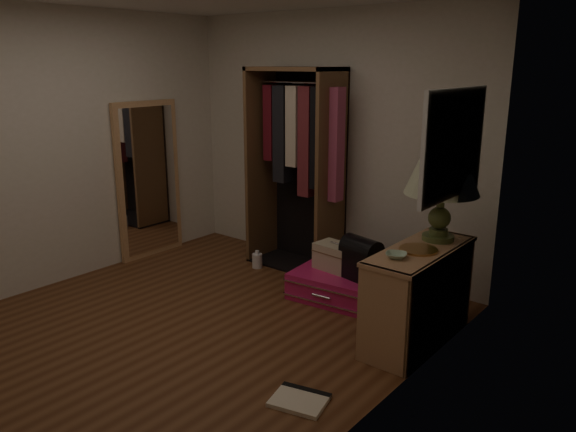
% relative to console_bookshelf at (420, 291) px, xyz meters
% --- Properties ---
extents(ground, '(4.00, 4.00, 0.00)m').
position_rel_console_bookshelf_xyz_m(ground, '(-1.54, -1.04, -0.40)').
color(ground, '#542E18').
rests_on(ground, ground).
extents(room_walls, '(3.52, 4.02, 2.60)m').
position_rel_console_bookshelf_xyz_m(room_walls, '(-1.46, -0.99, 1.10)').
color(room_walls, beige).
rests_on(room_walls, ground).
extents(console_bookshelf, '(0.42, 1.12, 0.75)m').
position_rel_console_bookshelf_xyz_m(console_bookshelf, '(0.00, 0.00, 0.00)').
color(console_bookshelf, '#AB7952').
rests_on(console_bookshelf, ground).
extents(open_wardrobe, '(1.04, 0.50, 2.05)m').
position_rel_console_bookshelf_xyz_m(open_wardrobe, '(-1.73, 0.73, 0.82)').
color(open_wardrobe, brown).
rests_on(open_wardrobe, ground).
extents(floor_mirror, '(0.06, 0.80, 1.70)m').
position_rel_console_bookshelf_xyz_m(floor_mirror, '(-3.24, -0.04, 0.45)').
color(floor_mirror, tan).
rests_on(floor_mirror, ground).
extents(pink_suitcase, '(0.86, 0.66, 0.25)m').
position_rel_console_bookshelf_xyz_m(pink_suitcase, '(-0.93, 0.24, -0.27)').
color(pink_suitcase, '#CC185C').
rests_on(pink_suitcase, ground).
extents(train_case, '(0.38, 0.28, 0.26)m').
position_rel_console_bookshelf_xyz_m(train_case, '(-1.01, 0.32, -0.03)').
color(train_case, tan).
rests_on(train_case, pink_suitcase).
extents(black_bag, '(0.39, 0.29, 0.38)m').
position_rel_console_bookshelf_xyz_m(black_bag, '(-0.70, 0.27, 0.04)').
color(black_bag, black).
rests_on(black_bag, pink_suitcase).
extents(table_lamp, '(0.67, 0.67, 0.72)m').
position_rel_console_bookshelf_xyz_m(table_lamp, '(0.00, 0.25, 0.88)').
color(table_lamp, '#455429').
rests_on(table_lamp, console_bookshelf).
extents(brass_tray, '(0.35, 0.35, 0.02)m').
position_rel_console_bookshelf_xyz_m(brass_tray, '(0.00, -0.08, 0.36)').
color(brass_tray, '#AF7D43').
rests_on(brass_tray, console_bookshelf).
extents(ceramic_bowl, '(0.20, 0.20, 0.04)m').
position_rel_console_bookshelf_xyz_m(ceramic_bowl, '(-0.05, -0.33, 0.37)').
color(ceramic_bowl, '#A7C8A9').
rests_on(ceramic_bowl, console_bookshelf).
extents(white_jug, '(0.12, 0.12, 0.19)m').
position_rel_console_bookshelf_xyz_m(white_jug, '(-2.03, 0.38, -0.32)').
color(white_jug, white).
rests_on(white_jug, ground).
extents(floor_book, '(0.40, 0.35, 0.03)m').
position_rel_console_bookshelf_xyz_m(floor_book, '(-0.19, -1.24, -0.38)').
color(floor_book, '#EEE4C8').
rests_on(floor_book, ground).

